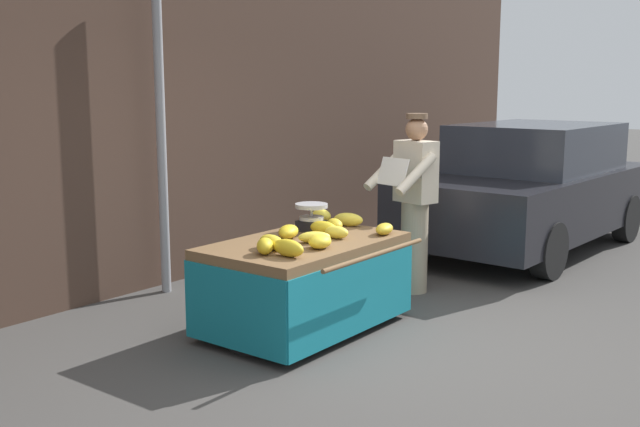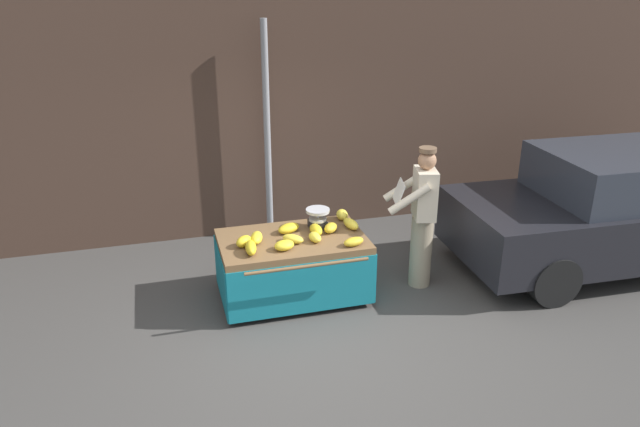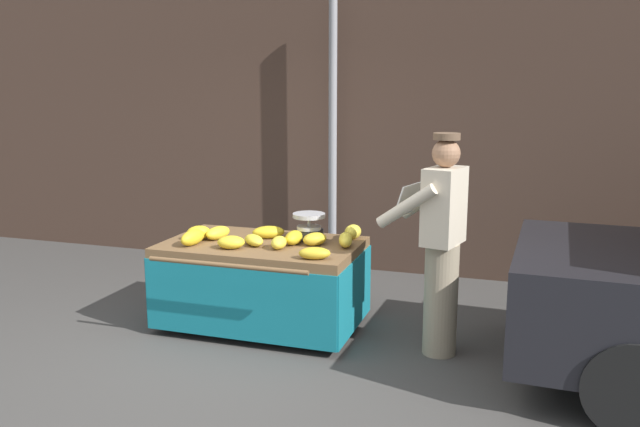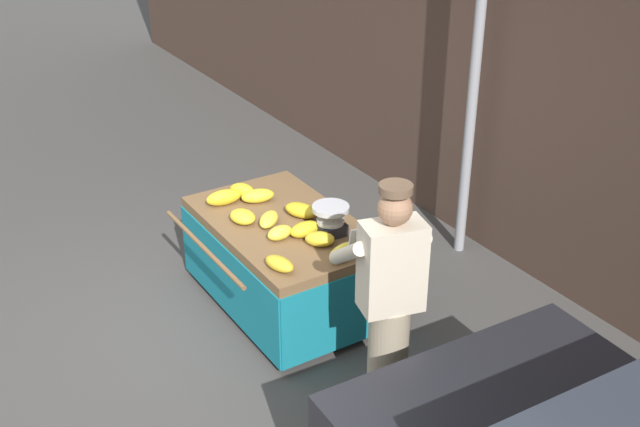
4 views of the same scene
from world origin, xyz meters
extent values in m
plane|color=#423F3D|center=(0.00, 0.00, 0.00)|extent=(60.00, 60.00, 0.00)
cube|color=#473328|center=(0.00, 3.07, 2.17)|extent=(16.00, 0.24, 4.34)
cylinder|color=gray|center=(0.09, 2.73, 1.49)|extent=(0.09, 0.09, 2.99)
cube|color=brown|center=(0.01, 0.95, 0.71)|extent=(1.64, 1.01, 0.08)
cylinder|color=black|center=(-0.74, 0.95, 0.34)|extent=(0.05, 0.68, 0.68)
cylinder|color=#B7B7BC|center=(-0.77, 0.95, 0.34)|extent=(0.01, 0.12, 0.12)
cylinder|color=black|center=(0.75, 0.95, 0.34)|extent=(0.05, 0.68, 0.68)
cylinder|color=#B7B7BC|center=(0.78, 0.95, 0.34)|extent=(0.01, 0.12, 0.12)
cylinder|color=#4C4742|center=(0.01, 1.37, 0.33)|extent=(0.05, 0.05, 0.67)
cube|color=#147284|center=(0.01, 0.44, 0.37)|extent=(1.64, 0.02, 0.60)
cube|color=#147284|center=(0.01, 1.45, 0.37)|extent=(1.64, 0.02, 0.60)
cube|color=#147284|center=(-0.82, 0.95, 0.37)|extent=(0.02, 1.01, 0.60)
cube|color=#147284|center=(0.83, 0.95, 0.37)|extent=(0.02, 1.01, 0.60)
cylinder|color=brown|center=(0.01, 0.26, 0.73)|extent=(1.31, 0.04, 0.04)
cube|color=black|center=(0.36, 1.15, 0.79)|extent=(0.20, 0.20, 0.09)
cylinder|color=#B7B7BC|center=(0.36, 1.15, 0.89)|extent=(0.02, 0.02, 0.11)
cylinder|color=#B7B7BC|center=(0.36, 1.15, 0.96)|extent=(0.28, 0.28, 0.03)
cylinder|color=#B7B7BC|center=(0.36, 1.15, 0.86)|extent=(0.21, 0.21, 0.03)
ellipsoid|color=yellow|center=(-0.40, 0.94, 0.80)|extent=(0.19, 0.29, 0.11)
ellipsoid|color=gold|center=(-0.55, 0.87, 0.81)|extent=(0.24, 0.23, 0.12)
ellipsoid|color=yellow|center=(-0.15, 0.67, 0.80)|extent=(0.26, 0.23, 0.11)
ellipsoid|color=yellow|center=(0.23, 0.79, 0.80)|extent=(0.15, 0.22, 0.10)
ellipsoid|color=gold|center=(0.29, 0.97, 0.80)|extent=(0.14, 0.25, 0.12)
ellipsoid|color=yellow|center=(0.71, 1.31, 0.81)|extent=(0.15, 0.21, 0.13)
ellipsoid|color=yellow|center=(-0.02, 0.83, 0.79)|extent=(0.27, 0.27, 0.09)
ellipsoid|color=gold|center=(0.61, 0.57, 0.79)|extent=(0.27, 0.19, 0.09)
ellipsoid|color=gold|center=(0.00, 1.11, 0.80)|extent=(0.32, 0.26, 0.11)
ellipsoid|color=gold|center=(-0.51, 0.69, 0.81)|extent=(0.15, 0.30, 0.13)
ellipsoid|color=gold|center=(0.47, 0.99, 0.80)|extent=(0.24, 0.25, 0.11)
ellipsoid|color=yellow|center=(0.72, 1.02, 0.81)|extent=(0.18, 0.29, 0.12)
cylinder|color=gray|center=(1.54, 0.83, 0.44)|extent=(0.26, 0.26, 0.88)
cube|color=beige|center=(1.54, 0.83, 1.17)|extent=(0.31, 0.42, 0.58)
sphere|color=#9E7051|center=(1.54, 0.83, 1.56)|extent=(0.21, 0.21, 0.21)
cylinder|color=brown|center=(1.54, 0.83, 1.69)|extent=(0.20, 0.20, 0.05)
cylinder|color=beige|center=(1.29, 0.68, 1.18)|extent=(0.49, 0.20, 0.37)
cylinder|color=beige|center=(1.39, 1.08, 1.18)|extent=(0.49, 0.20, 0.37)
cube|color=silver|center=(1.25, 0.90, 1.19)|extent=(0.17, 0.35, 0.25)
cube|color=black|center=(4.03, 0.70, 0.60)|extent=(3.96, 1.84, 0.70)
cube|color=#2D333D|center=(4.18, 0.70, 1.23)|extent=(2.08, 1.57, 0.56)
cylinder|color=black|center=(2.80, -0.03, 0.30)|extent=(0.61, 0.20, 0.60)
cylinder|color=black|center=(2.85, 1.53, 0.30)|extent=(0.61, 0.20, 0.60)
cylinder|color=black|center=(5.27, 1.44, 0.30)|extent=(0.61, 0.20, 0.60)
camera|label=1|loc=(-4.62, -2.75, 1.99)|focal=42.35mm
camera|label=2|loc=(-1.37, -5.10, 3.55)|focal=33.91mm
camera|label=3|loc=(2.14, -3.99, 2.05)|focal=36.40mm
camera|label=4|loc=(4.81, -1.73, 3.68)|focal=45.07mm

